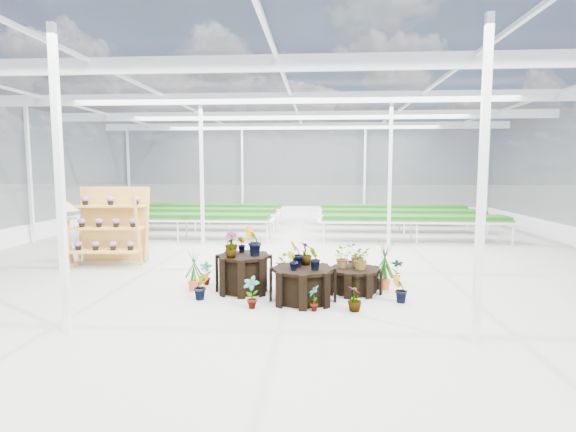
# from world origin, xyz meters

# --- Properties ---
(ground_plane) EXTENTS (24.00, 24.00, 0.00)m
(ground_plane) POSITION_xyz_m (0.00, 0.00, 0.00)
(ground_plane) COLOR gray
(ground_plane) RESTS_ON ground
(greenhouse_shell) EXTENTS (18.00, 24.00, 4.50)m
(greenhouse_shell) POSITION_xyz_m (0.00, 0.00, 2.25)
(greenhouse_shell) COLOR white
(greenhouse_shell) RESTS_ON ground
(steel_frame) EXTENTS (18.00, 24.00, 4.50)m
(steel_frame) POSITION_xyz_m (0.00, 0.00, 2.25)
(steel_frame) COLOR silver
(steel_frame) RESTS_ON ground
(nursery_benches) EXTENTS (16.00, 7.00, 0.84)m
(nursery_benches) POSITION_xyz_m (0.00, 7.20, 0.42)
(nursery_benches) COLOR silver
(nursery_benches) RESTS_ON ground
(plinth_tall) EXTENTS (1.16, 1.16, 0.74)m
(plinth_tall) POSITION_xyz_m (-0.71, -1.57, 0.37)
(plinth_tall) COLOR black
(plinth_tall) RESTS_ON ground
(plinth_mid) EXTENTS (1.24, 1.24, 0.63)m
(plinth_mid) POSITION_xyz_m (0.49, -2.17, 0.32)
(plinth_mid) COLOR black
(plinth_mid) RESTS_ON ground
(plinth_low) EXTENTS (1.34, 1.34, 0.48)m
(plinth_low) POSITION_xyz_m (1.49, -1.47, 0.24)
(plinth_low) COLOR black
(plinth_low) RESTS_ON ground
(shelf_rack) EXTENTS (1.93, 1.11, 1.98)m
(shelf_rack) POSITION_xyz_m (-4.63, 0.81, 0.99)
(shelf_rack) COLOR gold
(shelf_rack) RESTS_ON ground
(bird_table) EXTENTS (0.50, 0.50, 1.66)m
(bird_table) POSITION_xyz_m (-5.49, 0.43, 0.83)
(bird_table) COLOR #B07648
(bird_table) RESTS_ON ground
(nursery_plants) EXTENTS (4.56, 2.88, 1.34)m
(nursery_plants) POSITION_xyz_m (0.40, -1.45, 0.54)
(nursery_plants) COLOR #14480F
(nursery_plants) RESTS_ON ground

